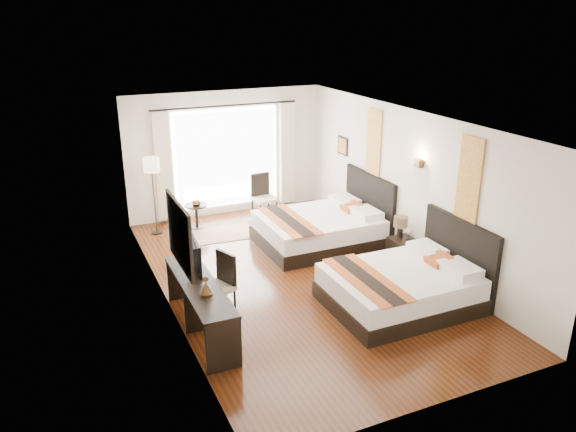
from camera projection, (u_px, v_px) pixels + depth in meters
name	position (u px, v px, depth m)	size (l,w,h in m)	color
floor	(296.00, 278.00, 9.86)	(4.50, 7.50, 0.01)	#37170A
ceiling	(297.00, 119.00, 8.90)	(4.50, 7.50, 0.02)	white
wall_headboard	(408.00, 186.00, 10.24)	(0.01, 7.50, 2.80)	silver
wall_desk	(163.00, 222.00, 8.52)	(0.01, 7.50, 2.80)	silver
wall_window	(226.00, 153.00, 12.59)	(4.50, 0.01, 2.80)	silver
wall_entry	(440.00, 302.00, 6.17)	(4.50, 0.01, 2.80)	silver
window_glass	(227.00, 158.00, 12.61)	(2.40, 0.02, 2.20)	white
sheer_curtain	(227.00, 159.00, 12.56)	(2.30, 0.02, 2.10)	white
drape_left	(163.00, 167.00, 11.97)	(0.35, 0.14, 2.35)	beige
drape_right	(287.00, 153.00, 13.09)	(0.35, 0.14, 2.35)	beige
art_panel_near	(469.00, 179.00, 8.71)	(0.03, 0.50, 1.35)	maroon
art_panel_far	(374.00, 143.00, 11.06)	(0.03, 0.50, 1.35)	maroon
wall_sconce	(419.00, 163.00, 9.75)	(0.10, 0.14, 0.14)	#483019
mirror_frame	(179.00, 235.00, 7.63)	(0.04, 1.25, 0.95)	black
mirror_glass	(181.00, 234.00, 7.63)	(0.01, 1.12, 0.82)	white
bed_near	(405.00, 286.00, 8.86)	(2.28, 1.77, 1.29)	black
bed_far	(323.00, 228.00, 11.19)	(2.35, 1.83, 1.33)	black
nightstand	(403.00, 253.00, 10.25)	(0.43, 0.53, 0.51)	black
table_lamp	(401.00, 223.00, 10.20)	(0.26, 0.26, 0.41)	black
vase	(408.00, 239.00, 10.06)	(0.13, 0.13, 0.14)	black
console_desk	(200.00, 307.00, 8.12)	(0.50, 2.20, 0.76)	black
television	(189.00, 253.00, 8.38)	(0.87, 0.11, 0.50)	black
bronze_figurine	(206.00, 287.00, 7.62)	(0.17, 0.17, 0.26)	#483019
desk_chair	(218.00, 297.00, 8.57)	(0.59, 0.59, 0.99)	#B6A68C
floor_lamp	(152.00, 170.00, 11.38)	(0.33, 0.33, 1.63)	black
side_table	(197.00, 217.00, 12.01)	(0.46, 0.46, 0.53)	black
fruit_bowl	(196.00, 204.00, 11.89)	(0.21, 0.21, 0.05)	#402416
window_chair	(264.00, 206.00, 12.55)	(0.52, 0.52, 1.03)	#B6A68C
jute_rug	(222.00, 234.00, 11.78)	(1.35, 0.92, 0.01)	tan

